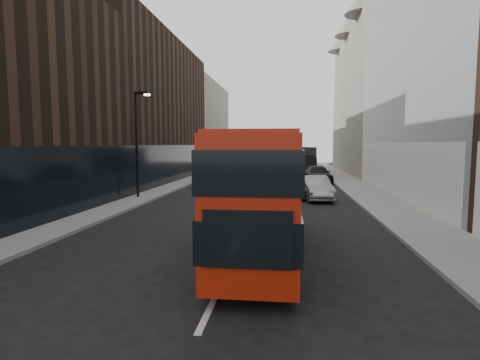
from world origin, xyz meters
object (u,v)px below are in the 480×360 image
(street_lamp, at_px, (138,137))
(car_b, at_px, (316,188))
(grey_bus, at_px, (299,159))
(red_bus, at_px, (260,187))
(car_c, at_px, (318,174))
(car_a, at_px, (300,188))

(street_lamp, height_order, car_b, street_lamp)
(grey_bus, distance_m, car_b, 23.95)
(red_bus, bearing_deg, car_c, 80.05)
(car_b, distance_m, car_c, 11.40)
(car_a, bearing_deg, grey_bus, 92.11)
(car_a, bearing_deg, car_c, 82.86)
(grey_bus, distance_m, car_a, 23.32)
(red_bus, height_order, car_b, red_bus)
(grey_bus, bearing_deg, car_c, -91.27)
(car_b, bearing_deg, street_lamp, 178.85)
(car_a, height_order, car_b, car_b)
(street_lamp, bearing_deg, grey_bus, 65.52)
(street_lamp, relative_size, car_b, 1.48)
(red_bus, distance_m, car_c, 24.42)
(grey_bus, bearing_deg, street_lamp, -121.96)
(grey_bus, height_order, car_b, grey_bus)
(red_bus, distance_m, grey_bus, 36.73)
(street_lamp, relative_size, grey_bus, 0.67)
(street_lamp, distance_m, car_c, 18.38)
(car_a, relative_size, car_c, 0.74)
(street_lamp, height_order, car_c, street_lamp)
(car_a, relative_size, car_b, 0.84)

